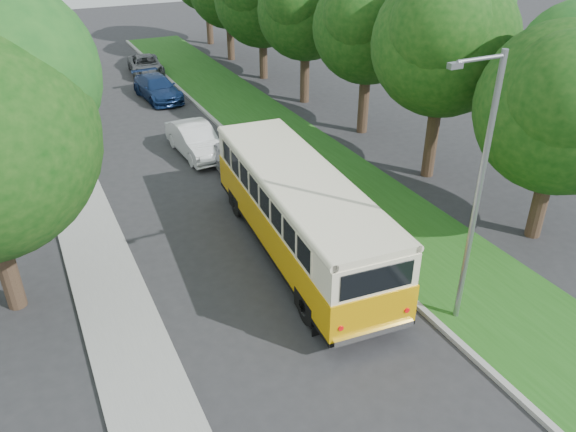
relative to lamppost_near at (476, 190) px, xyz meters
name	(u,v)px	position (x,y,z in m)	size (l,w,h in m)	color
ground	(291,311)	(-4.21, 2.50, -4.37)	(120.00, 120.00, 0.00)	#28282B
curb	(316,213)	(-0.61, 7.50, -4.29)	(0.20, 70.00, 0.15)	gray
grass_verge	(365,201)	(1.74, 7.50, -4.30)	(4.50, 70.00, 0.13)	#1F5216
sidewalk	(101,265)	(-9.01, 7.50, -4.31)	(2.20, 70.00, 0.12)	gray
treeline	(193,10)	(-1.06, 20.49, 1.56)	(24.27, 41.91, 9.46)	#332319
lamppost_near	(476,190)	(0.00, 0.00, 0.00)	(1.71, 0.16, 8.00)	gray
lamppost_far	(46,71)	(-8.91, 18.50, -0.25)	(1.71, 0.16, 7.50)	gray
warning_sign	(73,149)	(-8.71, 14.48, -2.66)	(0.56, 0.10, 2.50)	gray
vintage_bus	(299,214)	(-2.52, 5.26, -2.77)	(2.78, 10.78, 3.20)	#DF9D07
car_silver	(231,159)	(-2.13, 12.81, -3.73)	(1.51, 3.74, 1.27)	#BAB9BE
car_white	(196,140)	(-2.98, 15.45, -3.61)	(1.61, 4.63, 1.52)	white
car_blue	(157,88)	(-2.36, 25.04, -3.66)	(2.00, 4.92, 1.43)	navy
car_grey	(146,65)	(-1.62, 31.11, -3.71)	(2.17, 4.71, 1.31)	#4F5256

